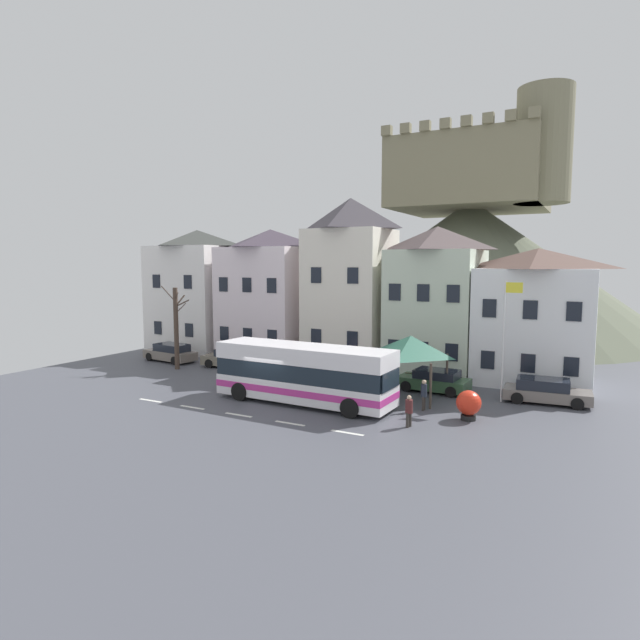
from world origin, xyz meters
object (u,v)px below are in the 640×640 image
townhouse_02 (350,283)px  townhouse_03 (436,300)px  public_bench (416,381)px  pedestrian_00 (424,392)px  townhouse_04 (536,316)px  townhouse_01 (271,293)px  parked_car_01 (233,358)px  harbour_buoy (469,404)px  parked_car_00 (434,381)px  townhouse_00 (199,290)px  transit_bus (304,374)px  pedestrian_01 (409,409)px  bare_tree_00 (176,327)px  parked_car_02 (171,353)px  parked_car_04 (295,364)px  hilltop_castle (470,260)px  bus_shelter (411,346)px  flagpole (505,332)px  parked_car_03 (546,391)px

townhouse_02 → townhouse_03: 6.42m
townhouse_03 → public_bench: bearing=-86.5°
townhouse_02 → townhouse_03: size_ratio=1.22×
pedestrian_00 → townhouse_04: bearing=66.8°
townhouse_01 → public_bench: townhouse_01 is taller
parked_car_01 → harbour_buoy: size_ratio=3.15×
townhouse_04 → parked_car_00: bearing=-131.0°
townhouse_00 → transit_bus: bearing=-34.0°
pedestrian_01 → bare_tree_00: (-19.02, 5.25, 2.19)m
transit_bus → parked_car_02: (-15.23, 5.93, -0.92)m
townhouse_03 → parked_car_04: bearing=-150.8°
townhouse_01 → parked_car_02: 9.12m
townhouse_00 → pedestrian_00: townhouse_00 is taller
parked_car_00 → bare_tree_00: size_ratio=0.70×
townhouse_01 → bare_tree_00: 8.55m
townhouse_03 → hilltop_castle: size_ratio=0.25×
bus_shelter → transit_bus: bearing=-141.0°
bus_shelter → pedestrian_00: bus_shelter is taller
parked_car_02 → parked_car_04: (10.73, 0.69, -0.07)m
townhouse_04 → pedestrian_00: bearing=-113.2°
townhouse_01 → townhouse_02: bearing=-4.9°
transit_bus → townhouse_00: bearing=147.7°
townhouse_03 → hilltop_castle: (-2.90, 23.63, 2.92)m
pedestrian_01 → townhouse_01: bearing=141.0°
townhouse_01 → bare_tree_00: bearing=-111.1°
parked_car_01 → flagpole: flagpole is taller
parked_car_04 → harbour_buoy: harbour_buoy is taller
townhouse_01 → harbour_buoy: townhouse_01 is taller
townhouse_03 → parked_car_01: size_ratio=2.20×
parked_car_00 → pedestrian_00: 4.32m
transit_bus → parked_car_04: (-4.50, 6.62, -0.99)m
townhouse_00 → parked_car_04: (12.67, -4.96, -4.60)m
parked_car_00 → parked_car_02: 20.72m
parked_car_03 → pedestrian_00: (-5.42, -4.55, 0.29)m
townhouse_04 → bus_shelter: (-5.68, -7.77, -1.30)m
townhouse_00 → parked_car_03: bearing=-10.5°
townhouse_00 → parked_car_00: bearing=-14.0°
hilltop_castle → parked_car_03: (10.47, -28.75, -7.29)m
parked_car_03 → bare_tree_00: (-24.22, -2.35, 2.38)m
pedestrian_01 → harbour_buoy: 3.27m
bare_tree_00 → parked_car_02: bearing=141.5°
townhouse_00 → townhouse_01: bearing=0.3°
transit_bus → pedestrian_00: 6.41m
hilltop_castle → parked_car_04: bearing=-101.1°
townhouse_03 → parked_car_03: 10.14m
townhouse_01 → pedestrian_01: bearing=-39.0°
townhouse_01 → townhouse_03: size_ratio=1.02×
townhouse_02 → transit_bus: 12.11m
parked_car_00 → harbour_buoy: size_ratio=2.90×
hilltop_castle → pedestrian_00: (5.06, -33.30, -7.00)m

